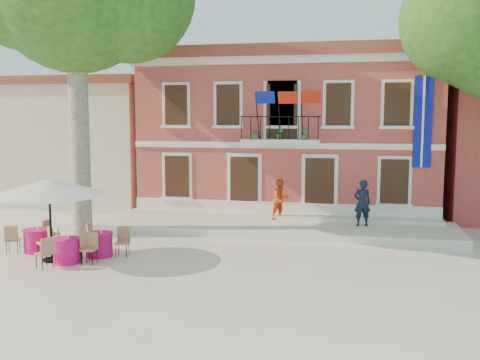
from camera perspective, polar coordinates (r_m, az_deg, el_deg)
The scene contains 10 objects.
ground at distance 17.56m, azimuth -4.68°, elevation -8.12°, with size 90.00×90.00×0.00m, color beige.
main_building at distance 26.42m, azimuth 5.57°, elevation 5.19°, with size 13.50×9.59×7.50m.
neighbor_west at distance 30.82m, azimuth -16.06°, elevation 4.14°, with size 9.40×9.40×6.40m.
terrace at distance 21.32m, azimuth 3.85°, elevation -5.02°, with size 14.00×3.40×0.30m, color silver.
patio_umbrella at distance 17.53m, azimuth -19.70°, elevation -0.73°, with size 3.51×3.51×2.61m.
pedestrian_navy at distance 21.15m, azimuth 12.91°, elevation -2.40°, with size 0.65×0.43×1.79m, color black.
pedestrian_orange at distance 21.94m, azimuth 4.35°, elevation -2.08°, with size 0.81×0.63×1.67m, color #E3481A.
cafe_table_0 at distance 19.20m, azimuth -20.87°, elevation -5.94°, with size 1.85×1.74×0.95m.
cafe_table_1 at distance 18.02m, azimuth -14.77°, elevation -6.54°, with size 1.75×1.85×0.95m.
cafe_table_3 at distance 17.51m, azimuth -18.03°, elevation -7.04°, with size 1.66×1.87×0.95m.
Camera 1 is at (4.79, -16.28, 4.53)m, focal length 40.00 mm.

